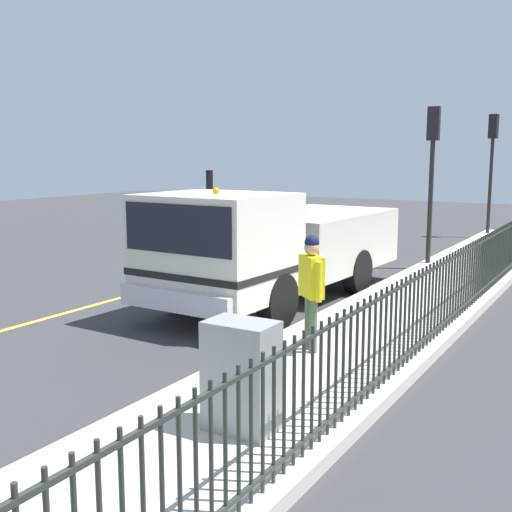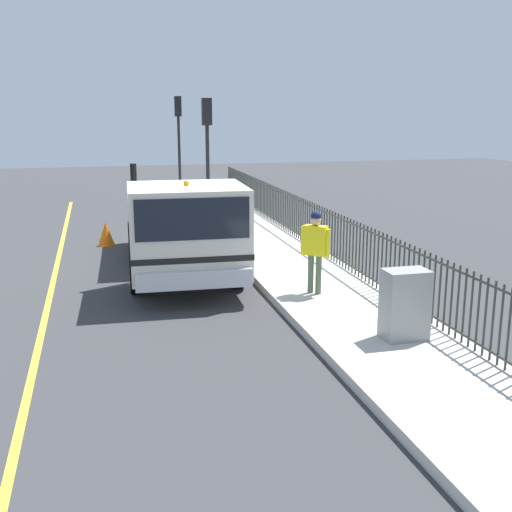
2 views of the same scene
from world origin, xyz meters
name	(u,v)px [view 2 (image 2 of 2)]	position (x,y,z in m)	size (l,w,h in m)	color
ground_plane	(168,262)	(0.00, 0.00, 0.00)	(57.30, 57.30, 0.00)	#38383A
sidewalk_slab	(276,253)	(2.88, 0.00, 0.08)	(2.45, 26.04, 0.17)	beige
lane_marking	(56,269)	(-2.77, 0.00, 0.00)	(0.12, 23.44, 0.01)	yellow
work_truck	(181,222)	(0.19, -1.24, 1.28)	(2.71, 7.04, 2.69)	silver
worker_standing	(315,243)	(2.54, -4.06, 1.21)	(0.50, 0.48, 1.70)	yellow
iron_fence	(313,225)	(3.92, 0.00, 0.80)	(0.04, 22.17, 1.24)	#2D332D
traffic_light_near	(207,135)	(1.85, 4.42, 3.03)	(0.31, 0.23, 4.02)	black
traffic_light_mid	(179,125)	(1.90, 11.88, 3.15)	(0.33, 0.26, 4.21)	black
utility_cabinet	(405,304)	(3.10, -6.87, 0.75)	(0.72, 0.48, 1.16)	gray
traffic_cone	(106,234)	(-1.49, 2.52, 0.34)	(0.48, 0.48, 0.69)	orange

